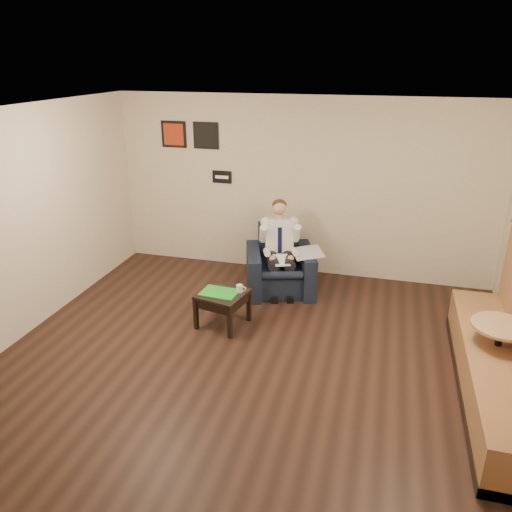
% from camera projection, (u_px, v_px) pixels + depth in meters
% --- Properties ---
extents(ground, '(6.00, 6.00, 0.00)m').
position_uv_depth(ground, '(249.00, 372.00, 5.64)').
color(ground, black).
rests_on(ground, ground).
extents(wall_back, '(6.00, 0.02, 2.80)m').
position_uv_depth(wall_back, '(301.00, 188.00, 7.81)').
color(wall_back, beige).
rests_on(wall_back, ground).
extents(wall_front, '(6.00, 0.02, 2.80)m').
position_uv_depth(wall_front, '(81.00, 481.00, 2.43)').
color(wall_front, beige).
rests_on(wall_front, ground).
extents(wall_left, '(0.02, 6.00, 2.80)m').
position_uv_depth(wall_left, '(3.00, 232.00, 5.85)').
color(wall_left, beige).
rests_on(wall_left, ground).
extents(ceiling, '(6.00, 6.00, 0.02)m').
position_uv_depth(ceiling, '(248.00, 117.00, 4.60)').
color(ceiling, white).
rests_on(ceiling, wall_back).
extents(seating_sign, '(0.32, 0.02, 0.20)m').
position_uv_depth(seating_sign, '(222.00, 177.00, 8.07)').
color(seating_sign, black).
rests_on(seating_sign, wall_back).
extents(art_print_left, '(0.42, 0.03, 0.42)m').
position_uv_depth(art_print_left, '(174.00, 134.00, 8.02)').
color(art_print_left, '#BA3316').
rests_on(art_print_left, wall_back).
extents(art_print_right, '(0.42, 0.03, 0.42)m').
position_uv_depth(art_print_right, '(206.00, 136.00, 7.89)').
color(art_print_right, black).
rests_on(art_print_right, wall_back).
extents(armchair, '(1.23, 1.23, 0.95)m').
position_uv_depth(armchair, '(280.00, 261.00, 7.45)').
color(armchair, black).
rests_on(armchair, ground).
extents(seated_man, '(0.87, 1.07, 1.30)m').
position_uv_depth(seated_man, '(281.00, 253.00, 7.27)').
color(seated_man, silver).
rests_on(seated_man, armchair).
extents(lap_papers, '(0.32, 0.37, 0.01)m').
position_uv_depth(lap_papers, '(282.00, 260.00, 7.20)').
color(lap_papers, white).
rests_on(lap_papers, seated_man).
extents(newspaper, '(0.57, 0.63, 0.01)m').
position_uv_depth(newspaper, '(308.00, 252.00, 7.31)').
color(newspaper, silver).
rests_on(newspaper, armchair).
extents(side_table, '(0.68, 0.68, 0.47)m').
position_uv_depth(side_table, '(223.00, 309.00, 6.56)').
color(side_table, black).
rests_on(side_table, ground).
extents(green_folder, '(0.49, 0.37, 0.01)m').
position_uv_depth(green_folder, '(219.00, 292.00, 6.46)').
color(green_folder, green).
rests_on(green_folder, side_table).
extents(coffee_mug, '(0.10, 0.10, 0.10)m').
position_uv_depth(coffee_mug, '(240.00, 288.00, 6.47)').
color(coffee_mug, white).
rests_on(coffee_mug, side_table).
extents(smartphone, '(0.16, 0.12, 0.01)m').
position_uv_depth(smartphone, '(232.00, 288.00, 6.58)').
color(smartphone, black).
rests_on(smartphone, side_table).
extents(banquette, '(0.70, 2.95, 1.51)m').
position_uv_depth(banquette, '(506.00, 333.00, 4.98)').
color(banquette, brown).
rests_on(banquette, ground).
extents(cafe_table, '(0.73, 0.73, 0.75)m').
position_uv_depth(cafe_table, '(495.00, 356.00, 5.27)').
color(cafe_table, '#A97E5B').
rests_on(cafe_table, ground).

